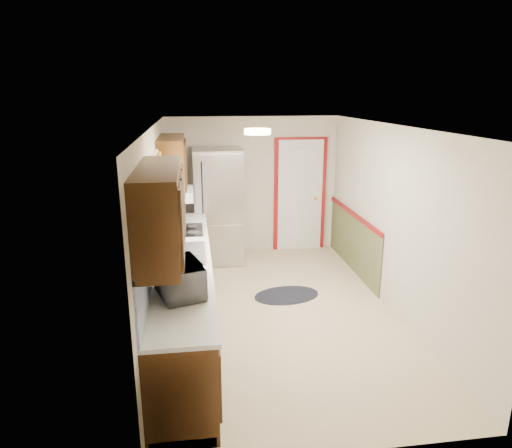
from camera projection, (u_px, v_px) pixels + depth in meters
name	position (u px, v px, depth m)	size (l,w,h in m)	color
room_shell	(279.00, 224.00, 5.69)	(3.20, 5.20, 2.52)	beige
kitchen_run	(180.00, 267.00, 5.36)	(0.63, 4.00, 2.20)	#361E0C
back_wall_trim	(311.00, 205.00, 8.02)	(1.12, 2.30, 2.08)	maroon
ceiling_fixture	(258.00, 132.00, 5.14)	(0.30, 0.30, 0.06)	#FFD88C
microwave	(180.00, 275.00, 4.28)	(0.57, 0.31, 0.39)	white
refrigerator	(218.00, 206.00, 7.63)	(0.80, 0.80, 1.91)	#B7B7BC
rug	(287.00, 295.00, 6.50)	(0.94, 0.61, 0.01)	black
cooktop	(184.00, 230.00, 6.32)	(0.51, 0.61, 0.02)	black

